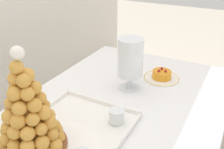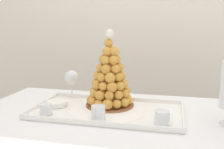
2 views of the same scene
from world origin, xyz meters
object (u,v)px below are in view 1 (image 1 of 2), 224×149
at_px(fruit_tart_plate, 162,76).
at_px(macaron_goblet, 130,59).
at_px(dessert_cup_centre, 116,116).
at_px(croquembouche, 28,112).

bearing_deg(fruit_tart_plate, macaron_goblet, 148.30).
bearing_deg(fruit_tart_plate, dessert_cup_centre, 175.46).
xyz_separation_m(dessert_cup_centre, fruit_tart_plate, (0.44, -0.03, -0.02)).
bearing_deg(macaron_goblet, croquembouche, 167.62).
relative_size(croquembouche, dessert_cup_centre, 6.05).
height_order(dessert_cup_centre, fruit_tart_plate, dessert_cup_centre).
distance_m(croquembouche, fruit_tart_plate, 0.74).
bearing_deg(croquembouche, dessert_cup_centre, -35.90).
height_order(dessert_cup_centre, macaron_goblet, macaron_goblet).
height_order(croquembouche, dessert_cup_centre, croquembouche).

